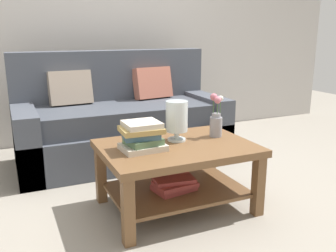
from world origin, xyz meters
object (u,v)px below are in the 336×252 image
coffee_table (176,164)px  book_stack_main (142,136)px  couch (121,123)px  flower_pitcher (216,120)px  glass_hurricane_vase (177,118)px

coffee_table → book_stack_main: bearing=-178.7°
couch → book_stack_main: (-0.23, -1.24, 0.21)m
couch → book_stack_main: size_ratio=6.76×
book_stack_main → flower_pitcher: (0.62, 0.08, 0.03)m
coffee_table → glass_hurricane_vase: (0.05, 0.10, 0.31)m
book_stack_main → coffee_table: bearing=1.3°
couch → glass_hurricane_vase: bearing=-86.3°
coffee_table → flower_pitcher: 0.46m
couch → flower_pitcher: 1.24m
glass_hurricane_vase → coffee_table: bearing=-115.4°
coffee_table → book_stack_main: 0.35m
flower_pitcher → coffee_table: bearing=-168.0°
book_stack_main → glass_hurricane_vase: 0.33m
flower_pitcher → book_stack_main: bearing=-172.4°
coffee_table → book_stack_main: size_ratio=3.55×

